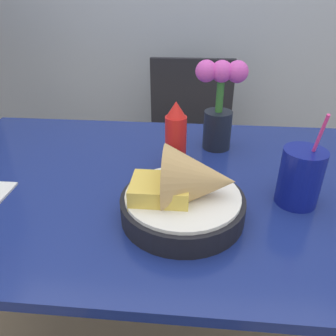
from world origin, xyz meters
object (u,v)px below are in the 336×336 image
(ketchup_bottle, at_px, (176,137))
(flower_vase, at_px, (219,104))
(drink_cup, at_px, (300,179))
(chair_far_window, at_px, (190,139))
(food_basket, at_px, (188,194))

(ketchup_bottle, relative_size, flower_vase, 0.71)
(drink_cup, distance_m, flower_vase, 0.34)
(chair_far_window, height_order, drink_cup, drink_cup)
(ketchup_bottle, bearing_deg, drink_cup, -26.52)
(chair_far_window, bearing_deg, ketchup_bottle, -92.13)
(chair_far_window, distance_m, ketchup_bottle, 0.76)
(drink_cup, relative_size, flower_vase, 0.86)
(drink_cup, bearing_deg, chair_far_window, 107.61)
(food_basket, bearing_deg, drink_cup, 17.38)
(chair_far_window, xyz_separation_m, ketchup_bottle, (-0.03, -0.69, 0.31))
(ketchup_bottle, height_order, flower_vase, flower_vase)
(chair_far_window, height_order, ketchup_bottle, ketchup_bottle)
(food_basket, relative_size, ketchup_bottle, 1.43)
(chair_far_window, bearing_deg, drink_cup, -72.39)
(chair_far_window, height_order, food_basket, food_basket)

